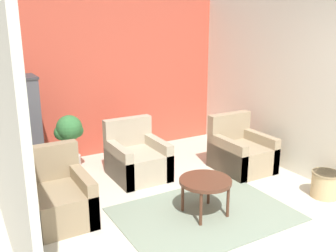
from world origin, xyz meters
TOP-DOWN VIEW (x-y plane):
  - wall_back_accent at (0.00, 3.72)m, footprint 3.98×0.06m
  - wall_right at (1.96, 1.84)m, footprint 0.06×3.69m
  - area_rug at (0.06, 1.09)m, footprint 1.98×1.43m
  - coffee_table at (0.06, 1.09)m, footprint 0.60×0.60m
  - armchair_left at (-1.46, 1.83)m, footprint 0.72×0.81m
  - armchair_right at (1.33, 1.97)m, footprint 0.72×0.81m
  - armchair_middle at (-0.14, 2.50)m, footprint 0.72×0.81m
  - birdcage at (-1.54, 3.21)m, footprint 0.56×0.56m
  - parrot at (-1.54, 3.21)m, footprint 0.12×0.21m
  - potted_plant at (-0.92, 3.12)m, footprint 0.41×0.37m
  - wicker_basket at (1.66, 0.71)m, footprint 0.35×0.35m

SIDE VIEW (x-z plane):
  - area_rug at x=0.06m, z-range 0.00..0.01m
  - wicker_basket at x=1.66m, z-range 0.01..0.35m
  - armchair_left at x=-1.46m, z-range -0.14..0.66m
  - armchair_right at x=1.33m, z-range -0.14..0.66m
  - armchair_middle at x=-0.14m, z-range -0.14..0.66m
  - coffee_table at x=0.06m, z-range 0.17..0.61m
  - potted_plant at x=-0.92m, z-range 0.12..0.99m
  - birdcage at x=-1.54m, z-range -0.02..1.44m
  - wall_back_accent at x=0.00m, z-range 0.00..2.56m
  - wall_right at x=1.96m, z-range 0.00..2.56m
  - parrot at x=-1.54m, z-range 1.45..1.70m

